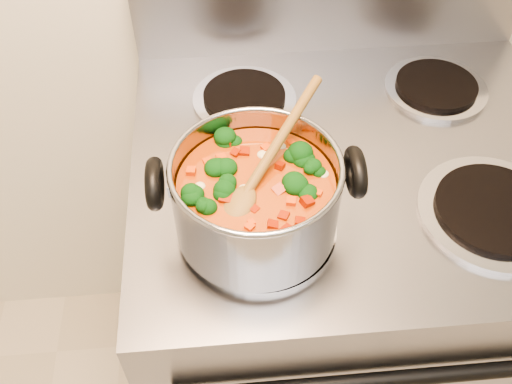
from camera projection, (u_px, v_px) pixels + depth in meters
electric_range at (330, 294)px, 1.29m from camera, size 0.74×0.67×1.08m
stockpot at (256, 198)px, 0.78m from camera, size 0.28×0.23×0.14m
wooden_spoon at (260, 170)px, 0.75m from camera, size 0.17×0.22×0.08m
cooktop_crumbs at (301, 295)px, 0.76m from camera, size 0.25×0.07×0.01m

